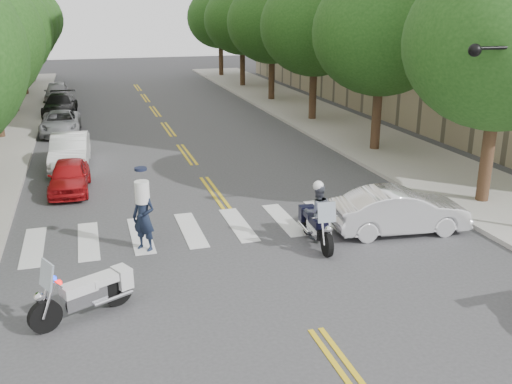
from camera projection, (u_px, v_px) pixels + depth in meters
name	position (u px, v px, depth m)	size (l,w,h in m)	color
ground	(315.00, 329.00, 12.40)	(140.00, 140.00, 0.00)	#38383A
sidewalk_right	(323.00, 119.00, 34.99)	(5.00, 60.00, 0.15)	#9E9991
tree_l_3	(5.00, 25.00, 35.58)	(6.40, 6.40, 8.45)	#382316
tree_l_4	(17.00, 22.00, 42.86)	(6.40, 6.40, 8.45)	#382316
tree_l_5	(26.00, 19.00, 50.15)	(6.40, 6.40, 8.45)	#382316
tree_r_0	(502.00, 43.00, 18.52)	(6.40, 6.40, 8.45)	#382316
tree_r_1	(382.00, 32.00, 25.81)	(6.40, 6.40, 8.45)	#382316
tree_r_2	(315.00, 26.00, 33.09)	(6.40, 6.40, 8.45)	#382316
tree_r_3	(272.00, 23.00, 40.37)	(6.40, 6.40, 8.45)	#382316
tree_r_4	(242.00, 20.00, 47.65)	(6.40, 6.40, 8.45)	#382316
tree_r_5	(220.00, 18.00, 54.94)	(6.40, 6.40, 8.45)	#382316
motorcycle_police	(317.00, 216.00, 16.64)	(0.84, 2.40, 1.95)	black
motorcycle_parked	(91.00, 292.00, 12.85)	(2.31, 1.36, 1.60)	black
officer_standing	(144.00, 217.00, 16.15)	(0.72, 0.47, 1.98)	#161E31
convertible	(400.00, 211.00, 17.53)	(1.47, 4.21, 1.39)	white
parked_car_a	(69.00, 176.00, 21.41)	(1.43, 3.55, 1.21)	#AB1216
parked_car_b	(70.00, 151.00, 24.62)	(1.51, 4.34, 1.43)	white
parked_car_c	(61.00, 123.00, 31.07)	(2.04, 4.42, 1.23)	gray
parked_car_d	(60.00, 105.00, 36.43)	(1.89, 4.65, 1.35)	black
parked_car_e	(57.00, 92.00, 41.41)	(1.70, 4.23, 1.44)	#9A9A9F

